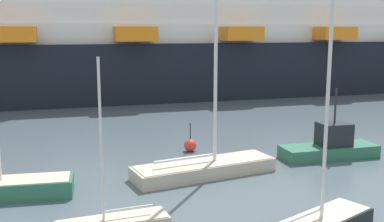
% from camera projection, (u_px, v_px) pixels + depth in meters
% --- Properties ---
extents(sailboat_3, '(4.12, 1.32, 6.29)m').
position_uv_depth(sailboat_3, '(113.00, 222.00, 16.72)').
color(sailboat_3, '#BCB29E').
rests_on(sailboat_3, ground_plane).
extents(sailboat_5, '(7.49, 2.87, 13.39)m').
position_uv_depth(sailboat_5, '(205.00, 164.00, 22.90)').
color(sailboat_5, '#BCB29E').
rests_on(sailboat_5, ground_plane).
extents(fishing_boat_0, '(5.65, 2.20, 3.94)m').
position_uv_depth(fishing_boat_0, '(330.00, 146.00, 26.08)').
color(fishing_boat_0, '#2D6B51').
rests_on(fishing_boat_0, ground_plane).
extents(channel_buoy_0, '(0.75, 0.75, 1.73)m').
position_uv_depth(channel_buoy_0, '(190.00, 145.00, 27.42)').
color(channel_buoy_0, red).
rests_on(channel_buoy_0, ground_plane).
extents(cruise_ship, '(106.27, 20.99, 18.70)m').
position_uv_depth(cruise_ship, '(214.00, 40.00, 52.87)').
color(cruise_ship, black).
rests_on(cruise_ship, ground_plane).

